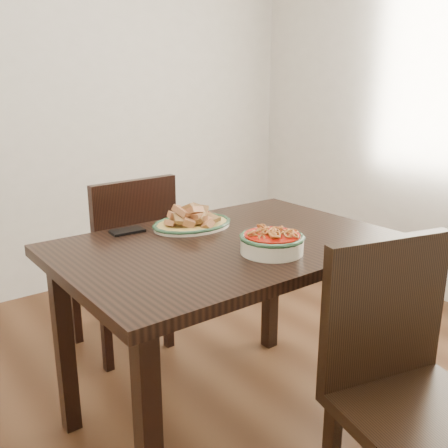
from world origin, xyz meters
TOP-DOWN VIEW (x-y plane):
  - floor at (0.00, 0.00)m, footprint 3.50×3.50m
  - wall_back at (0.00, 1.75)m, footprint 3.50×0.10m
  - dining_table at (0.00, 0.05)m, footprint 1.21×0.80m
  - chair_far at (-0.06, 0.76)m, footprint 0.44×0.44m
  - chair_near at (0.10, -0.65)m, footprint 0.51×0.51m
  - fish_plate at (0.00, 0.28)m, footprint 0.33×0.25m
  - noodle_bowl at (0.04, -0.14)m, footprint 0.22×0.22m
  - smartphone at (-0.24, 0.37)m, footprint 0.13×0.07m
  - napkin at (0.10, 0.43)m, footprint 0.15×0.13m

SIDE VIEW (x-z plane):
  - floor at x=0.00m, z-range 0.00..0.00m
  - chair_far at x=-0.06m, z-range 0.05..0.94m
  - chair_near at x=0.10m, z-range 0.05..0.94m
  - dining_table at x=0.00m, z-range 0.28..1.03m
  - smartphone at x=-0.24m, z-range 0.75..0.76m
  - napkin at x=0.10m, z-range 0.75..0.76m
  - noodle_bowl at x=0.04m, z-range 0.75..0.84m
  - fish_plate at x=0.00m, z-range 0.74..0.85m
  - wall_back at x=0.00m, z-range 0.00..2.60m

